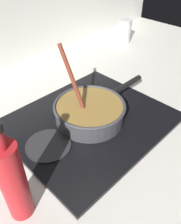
% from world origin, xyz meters
% --- Properties ---
extents(ground, '(2.40, 1.60, 0.04)m').
position_xyz_m(ground, '(0.00, 0.00, -0.02)').
color(ground, beige).
extents(hob_plate, '(0.56, 0.48, 0.01)m').
position_xyz_m(hob_plate, '(0.00, 0.16, 0.01)').
color(hob_plate, black).
rests_on(hob_plate, ground).
extents(burner_ring, '(0.20, 0.20, 0.01)m').
position_xyz_m(burner_ring, '(0.00, 0.16, 0.02)').
color(burner_ring, '#592D0C').
rests_on(burner_ring, hob_plate).
extents(spare_burner, '(0.15, 0.15, 0.01)m').
position_xyz_m(spare_burner, '(-0.19, 0.16, 0.01)').
color(spare_burner, '#262628').
rests_on(spare_burner, hob_plate).
extents(cooking_pan, '(0.42, 0.26, 0.27)m').
position_xyz_m(cooking_pan, '(0.01, 0.16, 0.05)').
color(cooking_pan, '#38383D').
rests_on(cooking_pan, hob_plate).
extents(sauce_bottle, '(0.06, 0.06, 0.29)m').
position_xyz_m(sauce_bottle, '(-0.36, 0.04, 0.12)').
color(sauce_bottle, red).
rests_on(sauce_bottle, ground).
extents(condiment_jar, '(0.08, 0.08, 0.13)m').
position_xyz_m(condiment_jar, '(0.70, 0.56, 0.07)').
color(condiment_jar, silver).
rests_on(condiment_jar, ground).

